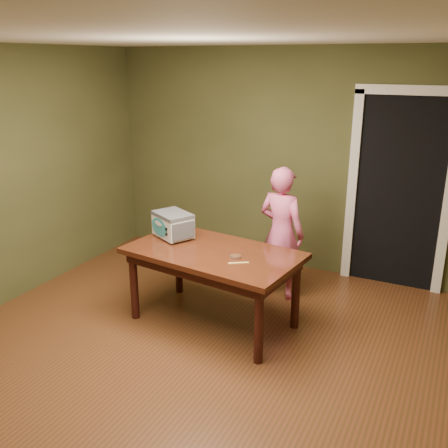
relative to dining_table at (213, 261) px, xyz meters
The scene contains 8 objects.
floor 1.03m from the dining_table, 83.25° to the right, with size 5.00×5.00×0.00m, color brown.
room_shell 1.32m from the dining_table, 83.25° to the right, with size 4.52×5.02×2.61m.
doorway 2.47m from the dining_table, 55.06° to the left, with size 1.10×0.66×2.25m.
dining_table is the anchor object (origin of this frame).
toy_oven 0.60m from the dining_table, 164.27° to the left, with size 0.48×0.43×0.26m.
baking_pan 0.29m from the dining_table, 14.30° to the right, with size 0.10×0.10×0.02m.
spatula 0.40m from the dining_table, 26.88° to the right, with size 0.18×0.03×0.01m, color #E5BC63.
child 0.94m from the dining_table, 67.23° to the left, with size 0.52×0.34×1.42m, color #E35D90.
Camera 1 is at (1.92, -3.05, 2.45)m, focal length 40.00 mm.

